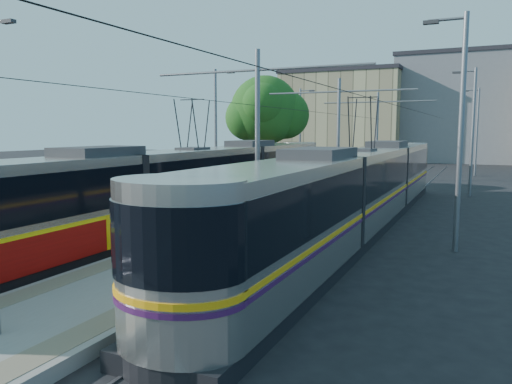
% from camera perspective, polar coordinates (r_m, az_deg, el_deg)
% --- Properties ---
extents(ground, '(160.00, 160.00, 0.00)m').
position_cam_1_polar(ground, '(13.74, -14.05, -10.72)').
color(ground, black).
rests_on(ground, ground).
extents(platform, '(4.00, 50.00, 0.30)m').
position_cam_1_polar(platform, '(28.67, 7.65, -1.03)').
color(platform, gray).
rests_on(platform, ground).
extents(tactile_strip_left, '(0.70, 50.00, 0.01)m').
position_cam_1_polar(tactile_strip_left, '(29.10, 4.92, -0.57)').
color(tactile_strip_left, gray).
rests_on(tactile_strip_left, platform).
extents(tactile_strip_right, '(0.70, 50.00, 0.01)m').
position_cam_1_polar(tactile_strip_right, '(28.27, 10.47, -0.89)').
color(tactile_strip_right, gray).
rests_on(tactile_strip_right, platform).
extents(rails, '(8.71, 70.00, 0.03)m').
position_cam_1_polar(rails, '(28.69, 7.65, -1.30)').
color(rails, gray).
rests_on(rails, ground).
extents(tram_left, '(2.43, 30.02, 5.50)m').
position_cam_1_polar(tram_left, '(22.61, -7.18, 0.80)').
color(tram_left, black).
rests_on(tram_left, ground).
extents(tram_right, '(2.43, 29.38, 5.50)m').
position_cam_1_polar(tram_right, '(21.40, 11.91, 0.75)').
color(tram_right, black).
rests_on(tram_right, ground).
extents(catenary, '(9.20, 70.00, 7.00)m').
position_cam_1_polar(catenary, '(25.69, 5.93, 7.85)').
color(catenary, slate).
rests_on(catenary, platform).
extents(street_lamps, '(15.18, 38.22, 8.00)m').
position_cam_1_polar(street_lamps, '(32.24, 9.87, 7.00)').
color(street_lamps, slate).
rests_on(street_lamps, ground).
extents(shelter, '(0.62, 0.96, 2.04)m').
position_cam_1_polar(shelter, '(24.23, 4.40, 0.44)').
color(shelter, black).
rests_on(shelter, platform).
extents(tree, '(5.64, 5.21, 8.19)m').
position_cam_1_polar(tree, '(37.59, 1.62, 9.16)').
color(tree, '#382314').
rests_on(tree, ground).
extents(building_left, '(16.32, 12.24, 12.34)m').
position_cam_1_polar(building_left, '(72.53, 10.18, 8.53)').
color(building_left, tan).
rests_on(building_left, ground).
extents(building_centre, '(18.36, 14.28, 14.22)m').
position_cam_1_polar(building_centre, '(74.25, 23.18, 8.77)').
color(building_centre, slate).
rests_on(building_centre, ground).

